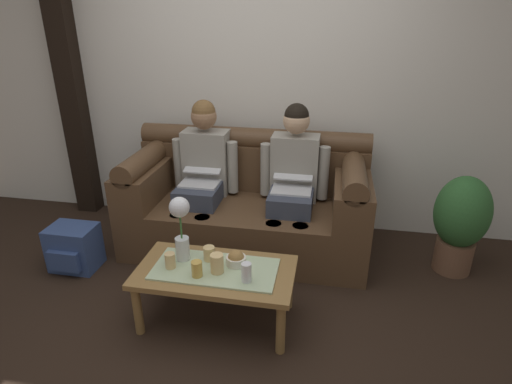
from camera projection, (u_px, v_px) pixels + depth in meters
ground_plane at (211, 336)px, 2.61m from camera, size 14.00×14.00×0.00m
back_wall_patterned at (259, 65)px, 3.56m from camera, size 6.00×0.12×2.90m
timber_pillar at (68, 62)px, 3.75m from camera, size 0.20×0.20×2.90m
couch at (248, 204)px, 3.51m from camera, size 1.97×0.88×0.96m
person_left at (203, 170)px, 3.46m from camera, size 0.56×0.67×1.22m
person_right at (293, 176)px, 3.33m from camera, size 0.56×0.67×1.22m
coffee_table at (216, 276)px, 2.62m from camera, size 0.99×0.52×0.40m
flower_vase at (181, 223)px, 2.59m from camera, size 0.13×0.13×0.43m
snack_bowl at (236, 259)px, 2.62m from camera, size 0.13×0.13×0.10m
cup_near_left at (197, 269)px, 2.50m from camera, size 0.07×0.07×0.10m
cup_near_right at (217, 263)px, 2.53m from camera, size 0.08×0.08×0.12m
cup_far_center at (170, 261)px, 2.59m from camera, size 0.06×0.06×0.10m
cup_far_left at (209, 253)px, 2.67m from camera, size 0.07×0.07×0.09m
cup_far_right at (246, 272)px, 2.45m from camera, size 0.06×0.06×0.12m
backpack_left at (74, 248)px, 3.24m from camera, size 0.36×0.30×0.35m
potted_plant at (461, 220)px, 3.11m from camera, size 0.40×0.40×0.78m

